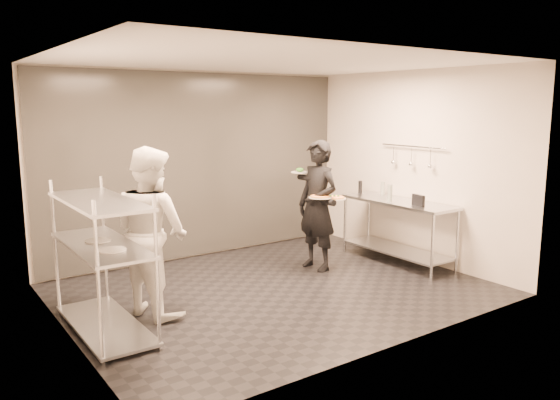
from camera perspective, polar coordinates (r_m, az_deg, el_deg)
room_shell at (r=7.63m, az=-5.49°, el=3.11°), size 5.00×4.00×2.80m
pass_rack at (r=5.84m, az=-18.11°, el=-5.74°), size 0.60×1.60×1.50m
prep_counter at (r=8.20m, az=12.20°, el=-2.09°), size 0.60×1.80×0.92m
utensil_rail at (r=8.24m, az=13.61°, el=4.40°), size 0.07×1.20×0.31m
waiter at (r=7.64m, az=3.96°, el=-0.58°), size 0.51×0.71×1.82m
chef at (r=6.14m, az=-13.29°, el=-3.21°), size 0.91×1.05×1.86m
pizza_plate_near at (r=7.44m, az=4.23°, el=0.34°), size 0.32×0.32×0.05m
pizza_plate_far at (r=7.55m, az=5.70°, el=0.22°), size 0.32×0.32×0.05m
salad_plate at (r=7.72m, az=2.08°, el=3.07°), size 0.25×0.25×0.07m
pos_monitor at (r=7.73m, az=14.25°, el=-0.05°), size 0.08×0.23×0.16m
bottle_green at (r=8.02m, az=11.40°, el=0.74°), size 0.07×0.07×0.25m
bottle_clear at (r=8.58m, az=10.68°, el=1.20°), size 0.06×0.06×0.21m
bottle_dark at (r=8.67m, az=8.38°, el=1.34°), size 0.06×0.06×0.20m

